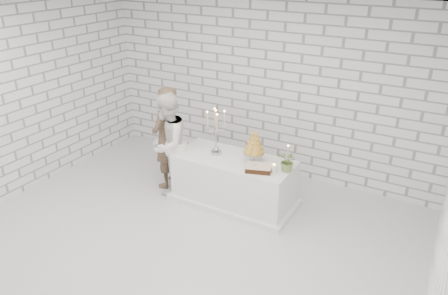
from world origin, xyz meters
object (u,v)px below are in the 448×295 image
groom (166,138)px  candelabra (216,132)px  bride (168,144)px  croquembouche (254,146)px  cake_table (234,180)px

groom → candelabra: size_ratio=2.35×
bride → croquembouche: (1.39, 0.23, 0.18)m
candelabra → croquembouche: size_ratio=1.44×
cake_table → candelabra: bearing=177.7°
bride → cake_table: bearing=86.1°
candelabra → groom: bearing=-176.4°
groom → cake_table: bearing=85.0°
cake_table → groom: size_ratio=1.07×
groom → croquembouche: (1.53, 0.09, 0.16)m
bride → groom: bearing=-151.1°
groom → bride: 0.20m
groom → bride: bearing=35.5°
groom → bride: (0.13, -0.14, -0.02)m
cake_table → groom: (-1.22, -0.04, 0.47)m
cake_table → groom: groom is taller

